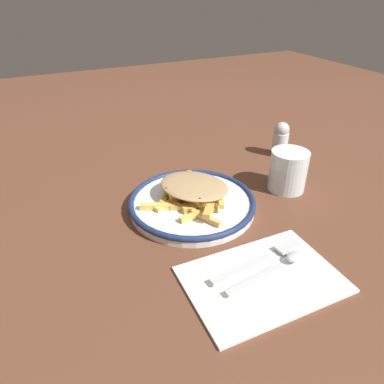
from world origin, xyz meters
The scene contains 8 objects.
ground_plane centered at (0.00, 0.00, 0.00)m, with size 2.60×2.60×0.00m, color brown.
plate centered at (0.00, 0.00, 0.01)m, with size 0.25×0.25×0.02m.
fries_heap centered at (0.00, 0.00, 0.04)m, with size 0.20×0.19×0.04m.
napkin centered at (0.22, 0.01, 0.00)m, with size 0.16×0.23×0.01m, color white.
fork centered at (0.19, 0.02, 0.01)m, with size 0.04×0.18×0.01m.
spoon centered at (0.22, 0.04, 0.01)m, with size 0.04×0.15×0.01m.
water_glass centered at (0.02, 0.21, 0.04)m, with size 0.08×0.08×0.09m, color silver.
salt_shaker centered at (-0.12, 0.31, 0.04)m, with size 0.04×0.04×0.09m.
Camera 1 is at (0.52, -0.25, 0.39)m, focal length 33.13 mm.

